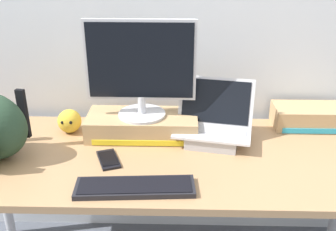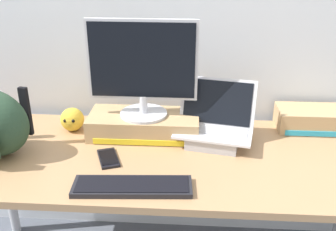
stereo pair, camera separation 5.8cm
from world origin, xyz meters
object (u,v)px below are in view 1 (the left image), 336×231
object	(u,v)px
desktop_monitor	(141,69)
external_keyboard	(135,187)
cell_phone	(108,159)
toner_box_cyan	(307,117)
plush_toy	(69,121)
open_laptop	(213,129)
toner_box_yellow	(142,125)

from	to	relation	value
desktop_monitor	external_keyboard	distance (m)	0.53
cell_phone	toner_box_cyan	bearing A→B (deg)	0.52
external_keyboard	plush_toy	size ratio (longest dim) A/B	3.99
open_laptop	external_keyboard	size ratio (longest dim) A/B	0.84
desktop_monitor	toner_box_cyan	distance (m)	0.84
external_keyboard	cell_phone	distance (m)	0.24
open_laptop	external_keyboard	world-z (taller)	open_laptop
external_keyboard	cell_phone	bearing A→B (deg)	119.33
desktop_monitor	plush_toy	xyz separation A→B (m)	(-0.34, 0.02, -0.26)
open_laptop	desktop_monitor	bearing A→B (deg)	-177.72
plush_toy	external_keyboard	bearing A→B (deg)	-52.57
desktop_monitor	cell_phone	size ratio (longest dim) A/B	2.83
cell_phone	toner_box_cyan	world-z (taller)	toner_box_cyan
plush_toy	toner_box_cyan	bearing A→B (deg)	4.59
open_laptop	cell_phone	bearing A→B (deg)	-146.16
toner_box_yellow	toner_box_cyan	size ratio (longest dim) A/B	1.56
toner_box_yellow	plush_toy	world-z (taller)	plush_toy
toner_box_yellow	desktop_monitor	bearing A→B (deg)	-90.66
toner_box_yellow	plush_toy	bearing A→B (deg)	176.16
desktop_monitor	plush_toy	bearing A→B (deg)	176.45
toner_box_yellow	open_laptop	size ratio (longest dim) A/B	1.35
open_laptop	toner_box_cyan	distance (m)	0.49
desktop_monitor	plush_toy	world-z (taller)	desktop_monitor
open_laptop	cell_phone	size ratio (longest dim) A/B	2.19
desktop_monitor	external_keyboard	world-z (taller)	desktop_monitor
open_laptop	plush_toy	size ratio (longest dim) A/B	3.36
cell_phone	plush_toy	bearing A→B (deg)	110.14
toner_box_yellow	open_laptop	distance (m)	0.32
toner_box_yellow	external_keyboard	xyz separation A→B (m)	(0.01, -0.44, -0.04)
desktop_monitor	toner_box_yellow	bearing A→B (deg)	89.81
plush_toy	toner_box_cyan	world-z (taller)	plush_toy
open_laptop	cell_phone	distance (m)	0.48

